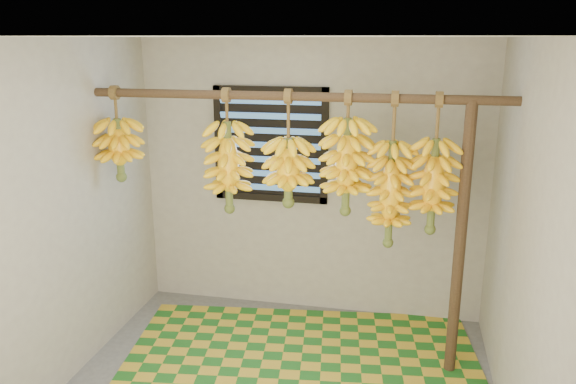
% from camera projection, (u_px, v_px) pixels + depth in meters
% --- Properties ---
extents(ceiling, '(3.00, 3.00, 0.01)m').
position_uv_depth(ceiling, '(268.00, 36.00, 3.13)').
color(ceiling, silver).
rests_on(ceiling, wall_back).
extents(wall_back, '(3.00, 0.01, 2.40)m').
position_uv_depth(wall_back, '(311.00, 180.00, 4.87)').
color(wall_back, gray).
rests_on(wall_back, floor).
extents(wall_left, '(0.01, 3.00, 2.40)m').
position_uv_depth(wall_left, '(51.00, 223.00, 3.75)').
color(wall_left, gray).
rests_on(wall_left, floor).
extents(wall_right, '(0.01, 3.00, 2.40)m').
position_uv_depth(wall_right, '(530.00, 258.00, 3.15)').
color(wall_right, gray).
rests_on(wall_right, floor).
extents(window, '(1.00, 0.04, 1.00)m').
position_uv_depth(window, '(271.00, 145.00, 4.83)').
color(window, black).
rests_on(window, wall_back).
extents(hanging_pole, '(3.00, 0.06, 0.06)m').
position_uv_depth(hanging_pole, '(292.00, 96.00, 3.90)').
color(hanging_pole, '#48321E').
rests_on(hanging_pole, wall_left).
extents(support_post, '(0.08, 0.08, 2.00)m').
position_uv_depth(support_post, '(460.00, 244.00, 3.92)').
color(support_post, '#48321E').
rests_on(support_post, floor).
extents(woven_mat, '(2.95, 2.48, 0.01)m').
position_uv_depth(woven_mat, '(299.00, 380.00, 4.05)').
color(woven_mat, '#1B591A').
rests_on(woven_mat, floor).
extents(banana_bunch_a, '(0.34, 0.34, 0.72)m').
position_uv_depth(banana_bunch_a, '(119.00, 149.00, 4.28)').
color(banana_bunch_a, brown).
rests_on(banana_bunch_a, hanging_pole).
extents(banana_bunch_b, '(0.36, 0.36, 0.92)m').
position_uv_depth(banana_bunch_b, '(228.00, 167.00, 4.13)').
color(banana_bunch_b, brown).
rests_on(banana_bunch_b, hanging_pole).
extents(banana_bunch_c, '(0.35, 0.35, 0.84)m').
position_uv_depth(banana_bunch_c, '(288.00, 172.00, 4.05)').
color(banana_bunch_c, brown).
rests_on(banana_bunch_c, hanging_pole).
extents(banana_bunch_d, '(0.36, 0.36, 0.88)m').
position_uv_depth(banana_bunch_d, '(346.00, 167.00, 3.95)').
color(banana_bunch_d, brown).
rests_on(banana_bunch_d, hanging_pole).
extents(banana_bunch_e, '(0.31, 0.31, 1.10)m').
position_uv_depth(banana_bunch_e, '(390.00, 194.00, 3.93)').
color(banana_bunch_e, brown).
rests_on(banana_bunch_e, hanging_pole).
extents(banana_bunch_f, '(0.32, 0.32, 0.98)m').
position_uv_depth(banana_bunch_f, '(433.00, 186.00, 3.86)').
color(banana_bunch_f, brown).
rests_on(banana_bunch_f, hanging_pole).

